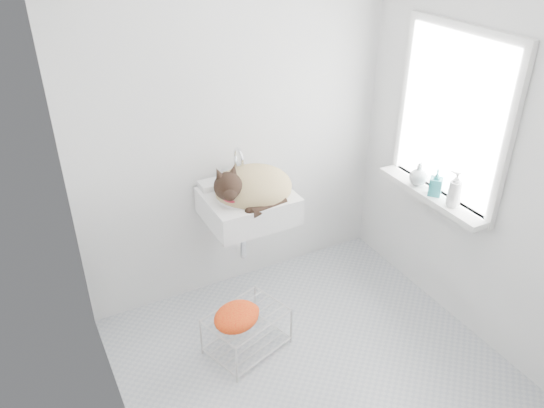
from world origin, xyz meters
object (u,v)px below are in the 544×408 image
wire_rack (247,330)px  bottle_c (417,184)px  cat (250,188)px  sink (248,193)px  bottle_a (452,206)px  bottle_b (434,195)px

wire_rack → bottle_c: bottle_c is taller
cat → bottle_c: 1.11m
sink → bottle_a: size_ratio=2.88×
sink → wire_rack: bearing=-118.1°
cat → wire_rack: 0.89m
cat → wire_rack: cat is taller
sink → wire_rack: (-0.24, -0.45, -0.70)m
wire_rack → bottle_a: 1.49m
bottle_a → bottle_b: 0.16m
sink → bottle_c: size_ratio=3.65×
cat → bottle_a: cat is taller
bottle_a → bottle_c: bottle_a is taller
cat → wire_rack: (-0.25, -0.43, -0.74)m
wire_rack → bottle_a: (1.29, -0.28, 0.70)m
wire_rack → cat: bearing=59.9°
cat → bottle_b: cat is taller
sink → bottle_c: sink is taller
bottle_a → bottle_b: bearing=90.0°
bottle_a → cat: bearing=145.6°
sink → bottle_a: sink is taller
sink → bottle_b: size_ratio=3.21×
sink → wire_rack: sink is taller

